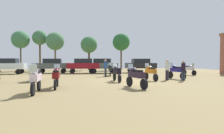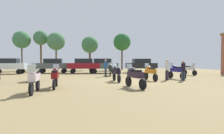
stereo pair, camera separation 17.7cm
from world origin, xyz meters
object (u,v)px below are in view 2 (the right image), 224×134
object	(u,v)px
tree_2	(90,45)
tree_6	(22,40)
car_5	(84,65)
person_2	(183,69)
motorcycle_1	(176,71)
motorcycle_11	(190,69)
tree_1	(122,42)
motorcycle_5	(55,76)
motorcycle_8	(110,69)
motorcycle_4	(135,76)
car_4	(9,65)
tree_4	(56,42)
person_3	(106,66)
motorcycle_6	(34,72)
person_1	(167,68)
car_3	(53,65)
motorcycle_2	(116,73)
car_1	(141,64)
motorcycle_7	(34,79)
car_2	(103,65)

from	to	relation	value
tree_2	tree_6	world-z (taller)	tree_6
car_5	person_2	bearing A→B (deg)	-141.97
motorcycle_1	motorcycle_11	xyz separation A→B (m)	(3.87, 4.16, -0.03)
tree_1	motorcycle_1	bearing A→B (deg)	-86.04
motorcycle_5	tree_1	xyz separation A→B (m)	(8.81, 23.17, 4.58)
motorcycle_1	motorcycle_8	world-z (taller)	motorcycle_1
motorcycle_4	car_4	bearing A→B (deg)	115.16
motorcycle_5	tree_4	xyz separation A→B (m)	(-3.27, 22.02, 4.41)
motorcycle_4	person_3	bearing A→B (deg)	79.43
car_4	tree_1	xyz separation A→B (m)	(16.81, 9.35, 4.12)
person_3	tree_6	size ratio (longest dim) A/B	0.26
car_5	motorcycle_11	bearing A→B (deg)	-112.52
motorcycle_6	tree_1	size ratio (longest dim) A/B	0.30
motorcycle_8	person_3	distance (m)	1.10
motorcycle_11	person_1	world-z (taller)	person_1
motorcycle_11	tree_2	distance (m)	19.03
motorcycle_6	car_3	size ratio (longest dim) A/B	0.48
motorcycle_2	car_5	xyz separation A→B (m)	(-2.67, 10.97, 0.46)
person_1	tree_1	distance (m)	20.26
car_3	person_1	distance (m)	16.21
car_1	person_3	size ratio (longest dim) A/B	2.37
motorcycle_1	tree_6	distance (m)	27.13
car_1	tree_1	size ratio (longest dim) A/B	0.62
car_5	motorcycle_8	bearing A→B (deg)	-149.13
person_3	tree_2	world-z (taller)	tree_2
motorcycle_4	tree_1	distance (m)	24.60
motorcycle_2	person_1	distance (m)	4.51
motorcycle_8	tree_2	xyz separation A→B (m)	(-1.90, 14.52, 3.95)
person_1	motorcycle_7	bearing A→B (deg)	-91.58
car_2	car_5	distance (m)	2.63
car_4	car_5	distance (m)	9.62
motorcycle_8	motorcycle_2	bearing A→B (deg)	-84.80
person_1	tree_1	size ratio (longest dim) A/B	0.25
tree_6	motorcycle_2	bearing A→B (deg)	-55.65
person_1	car_3	bearing A→B (deg)	-164.89
motorcycle_8	tree_2	size ratio (longest dim) A/B	0.36
motorcycle_11	motorcycle_8	bearing A→B (deg)	-16.88
tree_1	tree_6	world-z (taller)	tree_1
motorcycle_4	motorcycle_11	xyz separation A→B (m)	(9.17, 9.13, -0.02)
motorcycle_1	person_3	world-z (taller)	person_3
motorcycle_1	car_4	bearing A→B (deg)	137.68
motorcycle_6	car_1	world-z (taller)	car_1
motorcycle_1	motorcycle_7	size ratio (longest dim) A/B	1.01
motorcycle_2	tree_6	bearing A→B (deg)	118.60
motorcycle_5	motorcycle_7	xyz separation A→B (m)	(-0.77, -1.68, 0.01)
motorcycle_6	person_2	xyz separation A→B (m)	(12.25, -1.35, 0.26)
motorcycle_1	car_2	size ratio (longest dim) A/B	0.49
motorcycle_2	motorcycle_5	size ratio (longest dim) A/B	0.97
person_3	car_2	bearing A→B (deg)	-149.25
car_2	person_1	world-z (taller)	car_2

